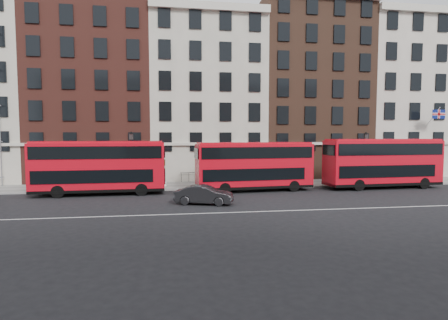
{
  "coord_description": "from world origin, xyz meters",
  "views": [
    {
      "loc": [
        -4.02,
        -24.5,
        5.08
      ],
      "look_at": [
        0.28,
        5.0,
        3.0
      ],
      "focal_mm": 28.0,
      "sensor_mm": 36.0,
      "label": 1
    }
  ],
  "objects": [
    {
      "name": "iron_railings",
      "position": [
        0.0,
        12.7,
        0.65
      ],
      "size": [
        6.6,
        0.06,
        1.0
      ],
      "primitive_type": null,
      "color": "black",
      "rests_on": "pavement"
    },
    {
      "name": "bus_d",
      "position": [
        15.96,
        6.56,
        2.56
      ],
      "size": [
        11.47,
        3.29,
        4.77
      ],
      "rotation": [
        0.0,
        0.0,
        0.05
      ],
      "color": "red",
      "rests_on": "ground"
    },
    {
      "name": "bus_c",
      "position": [
        3.26,
        6.56,
        2.4
      ],
      "size": [
        10.83,
        3.44,
        4.48
      ],
      "rotation": [
        0.0,
        0.0,
        0.08
      ],
      "color": "red",
      "rests_on": "ground"
    },
    {
      "name": "bus_b",
      "position": [
        -10.32,
        6.56,
        2.48
      ],
      "size": [
        11.06,
        2.95,
        4.62
      ],
      "rotation": [
        0.0,
        0.0,
        0.03
      ],
      "color": "red",
      "rests_on": "ground"
    },
    {
      "name": "car_front",
      "position": [
        -1.79,
        1.09,
        0.71
      ],
      "size": [
        4.55,
        2.68,
        1.42
      ],
      "primitive_type": "imported",
      "rotation": [
        0.0,
        0.0,
        1.28
      ],
      "color": "black",
      "rests_on": "ground"
    },
    {
      "name": "ground",
      "position": [
        0.0,
        0.0,
        0.0
      ],
      "size": [
        120.0,
        120.0,
        0.0
      ],
      "primitive_type": "plane",
      "color": "black",
      "rests_on": "ground"
    },
    {
      "name": "pavement",
      "position": [
        0.0,
        10.5,
        0.07
      ],
      "size": [
        80.0,
        5.0,
        0.15
      ],
      "primitive_type": "cube",
      "color": "gray",
      "rests_on": "ground"
    },
    {
      "name": "lamp_post_left",
      "position": [
        -7.83,
        8.35,
        3.08
      ],
      "size": [
        0.44,
        0.44,
        5.33
      ],
      "color": "black",
      "rests_on": "pavement"
    },
    {
      "name": "building_terrace",
      "position": [
        -0.31,
        17.88,
        10.24
      ],
      "size": [
        64.0,
        11.95,
        22.0
      ],
      "color": "#BCB5A3",
      "rests_on": "ground"
    },
    {
      "name": "lamp_post_right",
      "position": [
        15.42,
        8.62,
        3.08
      ],
      "size": [
        0.44,
        0.44,
        5.33
      ],
      "color": "black",
      "rests_on": "pavement"
    },
    {
      "name": "kerb",
      "position": [
        0.0,
        8.0,
        0.08
      ],
      "size": [
        80.0,
        0.3,
        0.16
      ],
      "primitive_type": "cube",
      "color": "gray",
      "rests_on": "ground"
    },
    {
      "name": "road_centre_line",
      "position": [
        0.0,
        -2.0,
        0.01
      ],
      "size": [
        70.0,
        0.12,
        0.01
      ],
      "primitive_type": "cube",
      "color": "white",
      "rests_on": "ground"
    }
  ]
}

